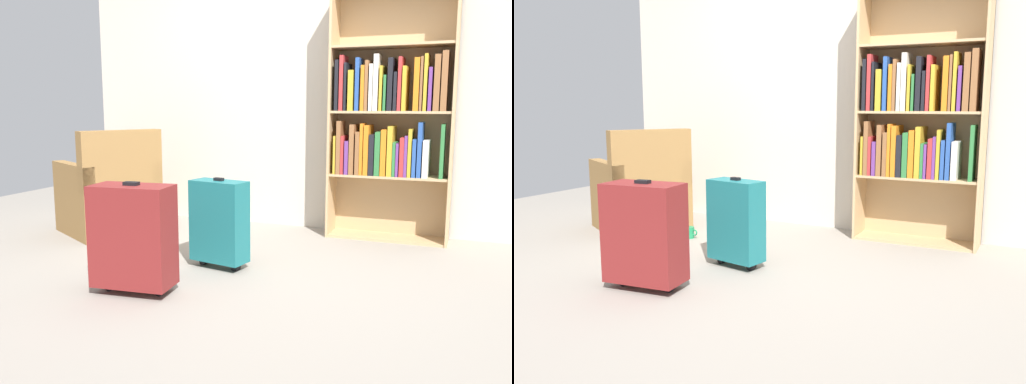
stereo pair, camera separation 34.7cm
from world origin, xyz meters
The scene contains 7 objects.
ground_plane centered at (0.00, 0.00, 0.00)m, with size 8.06×8.06×0.00m, color gray.
back_wall centered at (0.00, 1.68, 1.30)m, with size 4.60×0.10×2.60m, color beige.
bookshelf centered at (0.63, 1.46, 1.01)m, with size 0.97×0.32×2.07m.
armchair centered at (-1.63, 0.79, 0.32)m, with size 0.95×0.95×0.90m.
mug centered at (-1.06, 0.70, 0.05)m, with size 0.12×0.08×0.10m.
suitcase_teal centered at (-0.30, 0.19, 0.32)m, with size 0.41×0.25×0.62m.
suitcase_dark_red centered at (-0.55, -0.45, 0.35)m, with size 0.49×0.29×0.67m.
Camera 1 is at (1.26, -3.04, 1.10)m, focal length 37.94 mm.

